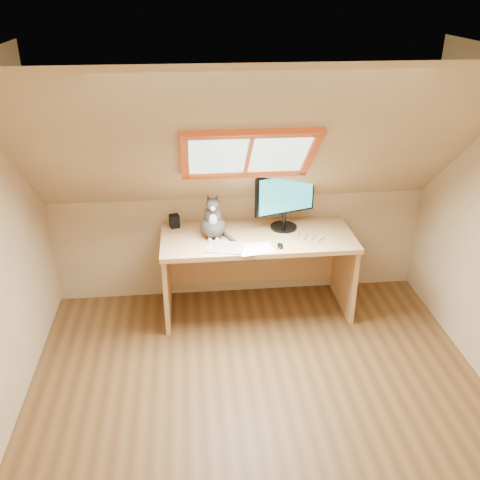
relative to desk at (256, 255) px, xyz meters
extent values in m
plane|color=brown|center=(-0.13, -1.45, -0.55)|extent=(3.50, 3.50, 0.00)
cube|color=tan|center=(-0.13, 0.30, -0.05)|extent=(3.50, 0.02, 1.00)
cube|color=silver|center=(-0.13, -2.23, 1.85)|extent=(3.50, 1.95, 0.02)
cube|color=tan|center=(-0.13, -0.48, 1.15)|extent=(3.50, 1.56, 1.41)
cube|color=#B2E0CC|center=(-0.13, -0.40, 1.08)|extent=(0.90, 0.53, 0.48)
cube|color=#E44B15|center=(-0.13, -0.40, 1.08)|extent=(1.02, 0.64, 0.59)
cube|color=tan|center=(0.00, -0.07, 0.21)|extent=(1.70, 0.75, 0.04)
cube|color=tan|center=(-0.82, -0.07, -0.18)|extent=(0.04, 0.67, 0.73)
cube|color=tan|center=(0.82, -0.07, -0.18)|extent=(0.04, 0.67, 0.73)
cube|color=tan|center=(0.00, 0.27, -0.18)|extent=(1.60, 0.03, 0.51)
cylinder|color=black|center=(0.26, 0.05, 0.24)|extent=(0.24, 0.24, 0.02)
cylinder|color=black|center=(0.26, 0.05, 0.32)|extent=(0.04, 0.04, 0.13)
cube|color=black|center=(0.26, 0.05, 0.57)|extent=(0.55, 0.21, 0.37)
cube|color=#0D59B5|center=(0.26, 0.03, 0.57)|extent=(0.50, 0.17, 0.33)
ellipsoid|color=#3F3A38|center=(-0.39, -0.04, 0.33)|extent=(0.23, 0.28, 0.19)
ellipsoid|color=#3F3A38|center=(-0.39, -0.06, 0.44)|extent=(0.15, 0.15, 0.21)
ellipsoid|color=silver|center=(-0.39, -0.12, 0.42)|extent=(0.07, 0.04, 0.12)
ellipsoid|color=#3F3A38|center=(-0.39, -0.11, 0.55)|extent=(0.12, 0.11, 0.11)
sphere|color=silver|center=(-0.39, -0.15, 0.54)|extent=(0.04, 0.04, 0.04)
cone|color=#3F3A38|center=(-0.43, -0.08, 0.61)|extent=(0.06, 0.06, 0.07)
cone|color=#3F3A38|center=(-0.36, -0.09, 0.61)|extent=(0.05, 0.05, 0.07)
cube|color=black|center=(-0.73, 0.18, 0.29)|extent=(0.10, 0.10, 0.12)
cube|color=#B2B2B7|center=(-0.31, -0.30, 0.24)|extent=(0.35, 0.29, 0.01)
ellipsoid|color=black|center=(0.16, -0.32, 0.25)|extent=(0.05, 0.09, 0.03)
cube|color=white|center=(-0.15, -0.33, 0.23)|extent=(0.33, 0.27, 0.00)
cube|color=white|center=(-0.15, -0.33, 0.23)|extent=(0.32, 0.24, 0.00)
camera|label=1|loc=(-0.59, -4.30, 2.26)|focal=40.00mm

